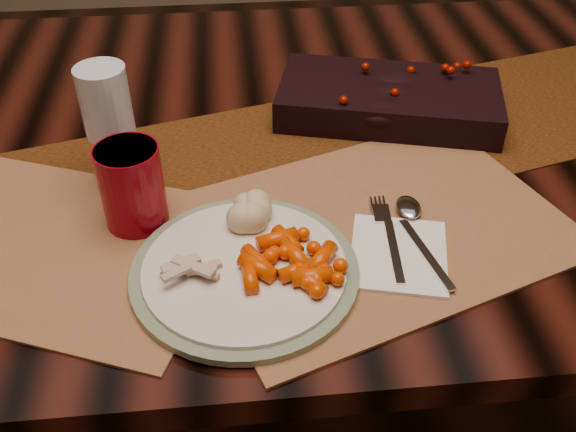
{
  "coord_description": "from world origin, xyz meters",
  "views": [
    {
      "loc": [
        -0.04,
        -0.87,
        1.29
      ],
      "look_at": [
        0.02,
        -0.28,
        0.8
      ],
      "focal_mm": 40.0,
      "sensor_mm": 36.0,
      "label": 1
    }
  ],
  "objects": [
    {
      "name": "placemat_second",
      "position": [
        -0.26,
        -0.25,
        0.75
      ],
      "size": [
        0.49,
        0.43,
        0.0
      ],
      "primitive_type": "cube",
      "rotation": [
        0.0,
        0.0,
        -0.38
      ],
      "color": "brown",
      "rests_on": "dining_table"
    },
    {
      "name": "turkey_shreds",
      "position": [
        -0.1,
        -0.34,
        0.78
      ],
      "size": [
        0.07,
        0.06,
        0.02
      ],
      "primitive_type": null,
      "rotation": [
        0.0,
        0.0,
        -0.07
      ],
      "color": "#C5A899",
      "rests_on": "dinner_plate"
    },
    {
      "name": "dinner_plate",
      "position": [
        -0.04,
        -0.33,
        0.76
      ],
      "size": [
        0.32,
        0.32,
        0.02
      ],
      "primitive_type": "cylinder",
      "rotation": [
        0.0,
        0.0,
        0.2
      ],
      "color": "white",
      "rests_on": "placemat_main"
    },
    {
      "name": "napkin",
      "position": [
        0.15,
        -0.31,
        0.76
      ],
      "size": [
        0.15,
        0.16,
        0.0
      ],
      "primitive_type": "cube",
      "rotation": [
        0.0,
        0.0,
        -0.25
      ],
      "color": "white",
      "rests_on": "placemat_main"
    },
    {
      "name": "spoon",
      "position": [
        0.19,
        -0.29,
        0.76
      ],
      "size": [
        0.07,
        0.17,
        0.0
      ],
      "primitive_type": null,
      "rotation": [
        0.0,
        0.0,
        0.21
      ],
      "color": "silver",
      "rests_on": "napkin"
    },
    {
      "name": "dining_table",
      "position": [
        0.0,
        0.0,
        0.38
      ],
      "size": [
        1.8,
        1.0,
        0.75
      ],
      "primitive_type": "cube",
      "color": "black",
      "rests_on": "floor"
    },
    {
      "name": "baby_carrots",
      "position": [
        0.0,
        -0.33,
        0.78
      ],
      "size": [
        0.15,
        0.13,
        0.02
      ],
      "primitive_type": null,
      "rotation": [
        0.0,
        0.0,
        -0.37
      ],
      "color": "#DF3C00",
      "rests_on": "dinner_plate"
    },
    {
      "name": "fork",
      "position": [
        0.15,
        -0.29,
        0.76
      ],
      "size": [
        0.03,
        0.15,
        0.0
      ],
      "primitive_type": null,
      "rotation": [
        0.0,
        0.0,
        -0.09
      ],
      "color": "silver",
      "rests_on": "napkin"
    },
    {
      "name": "red_cup",
      "position": [
        -0.17,
        -0.21,
        0.81
      ],
      "size": [
        0.09,
        0.09,
        0.11
      ],
      "primitive_type": "cylinder",
      "rotation": [
        0.0,
        0.0,
        0.11
      ],
      "color": "maroon",
      "rests_on": "placemat_main"
    },
    {
      "name": "table_runner",
      "position": [
        -0.05,
        -0.1,
        0.75
      ],
      "size": [
        1.58,
        0.71,
        0.0
      ],
      "primitive_type": "cube",
      "rotation": [
        0.0,
        0.0,
        0.26
      ],
      "color": "black",
      "rests_on": "dining_table"
    },
    {
      "name": "centerpiece",
      "position": [
        0.22,
        0.03,
        0.79
      ],
      "size": [
        0.39,
        0.26,
        0.07
      ],
      "primitive_type": null,
      "rotation": [
        0.0,
        0.0,
        -0.26
      ],
      "color": "black",
      "rests_on": "table_runner"
    },
    {
      "name": "wine_glass",
      "position": [
        -0.2,
        -0.13,
        0.84
      ],
      "size": [
        0.08,
        0.08,
        0.18
      ],
      "primitive_type": null,
      "rotation": [
        0.0,
        0.0,
        0.18
      ],
      "color": "silver",
      "rests_on": "dining_table"
    },
    {
      "name": "placemat_main",
      "position": [
        0.14,
        -0.25,
        0.75
      ],
      "size": [
        0.56,
        0.48,
        0.0
      ],
      "primitive_type": "cube",
      "rotation": [
        0.0,
        0.0,
        0.35
      ],
      "color": "brown",
      "rests_on": "dining_table"
    },
    {
      "name": "mashed_potatoes",
      "position": [
        -0.03,
        -0.24,
        0.79
      ],
      "size": [
        0.09,
        0.08,
        0.04
      ],
      "primitive_type": null,
      "rotation": [
        0.0,
        0.0,
        -0.29
      ],
      "color": "#E7C57E",
      "rests_on": "dinner_plate"
    },
    {
      "name": "floor",
      "position": [
        0.0,
        0.0,
        0.0
      ],
      "size": [
        5.0,
        5.0,
        0.0
      ],
      "primitive_type": "plane",
      "color": "black",
      "rests_on": "ground"
    }
  ]
}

